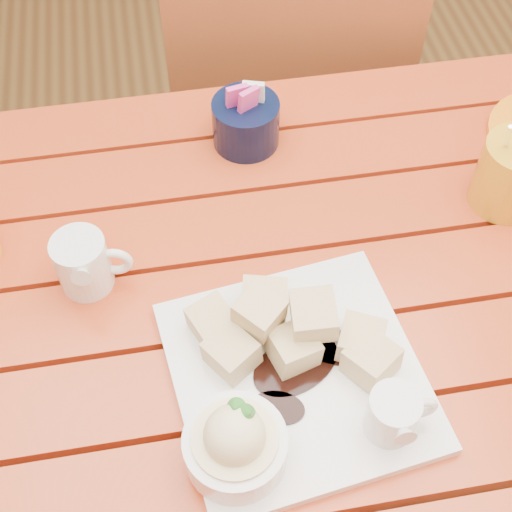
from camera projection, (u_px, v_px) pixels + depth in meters
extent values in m
plane|color=brown|center=(257.00, 488.00, 1.50)|extent=(5.00, 5.00, 0.00)
cube|color=#A23314|center=(293.00, 472.00, 0.78)|extent=(1.20, 0.11, 0.03)
cube|color=#A23314|center=(274.00, 378.00, 0.85)|extent=(1.20, 0.11, 0.03)
cube|color=#A23314|center=(257.00, 299.00, 0.91)|extent=(1.20, 0.11, 0.03)
cube|color=#A23314|center=(243.00, 230.00, 0.98)|extent=(1.20, 0.11, 0.03)
cube|color=#A23314|center=(231.00, 170.00, 1.05)|extent=(1.20, 0.11, 0.03)
cube|color=#A23314|center=(220.00, 117.00, 1.11)|extent=(1.20, 0.11, 0.03)
cube|color=#A23314|center=(220.00, 135.00, 1.17)|extent=(1.12, 0.04, 0.08)
cylinder|color=#A23314|center=(490.00, 219.00, 1.47)|extent=(0.06, 0.06, 0.72)
cube|color=white|center=(297.00, 376.00, 0.82)|extent=(0.31, 0.31, 0.02)
cube|color=#C08D3A|center=(231.00, 353.00, 0.81)|extent=(0.07, 0.07, 0.04)
cube|color=#C08D3A|center=(212.00, 322.00, 0.83)|extent=(0.07, 0.07, 0.04)
cube|color=#C08D3A|center=(361.00, 340.00, 0.82)|extent=(0.07, 0.07, 0.04)
cube|color=#C08D3A|center=(371.00, 360.00, 0.80)|extent=(0.07, 0.07, 0.04)
cube|color=#C08D3A|center=(264.00, 300.00, 0.85)|extent=(0.06, 0.06, 0.04)
cube|color=#C08D3A|center=(259.00, 312.00, 0.80)|extent=(0.07, 0.07, 0.04)
cube|color=#C08D3A|center=(314.00, 315.00, 0.80)|extent=(0.05, 0.05, 0.04)
cube|color=#C08D3A|center=(293.00, 348.00, 0.81)|extent=(0.06, 0.06, 0.04)
cylinder|color=white|center=(235.00, 447.00, 0.74)|extent=(0.11, 0.11, 0.04)
cylinder|color=#FFEDBB|center=(235.00, 443.00, 0.73)|extent=(0.09, 0.09, 0.03)
sphere|color=#FFEDBB|center=(235.00, 435.00, 0.71)|extent=(0.06, 0.06, 0.06)
cone|color=#2E802A|center=(248.00, 414.00, 0.70)|extent=(0.04, 0.04, 0.03)
cone|color=#2E802A|center=(235.00, 408.00, 0.71)|extent=(0.03, 0.03, 0.03)
cylinder|color=white|center=(392.00, 414.00, 0.75)|extent=(0.06, 0.06, 0.06)
cylinder|color=black|center=(396.00, 404.00, 0.73)|extent=(0.04, 0.04, 0.01)
cone|color=white|center=(403.00, 431.00, 0.72)|extent=(0.02, 0.02, 0.03)
torus|color=white|center=(421.00, 409.00, 0.76)|extent=(0.04, 0.01, 0.04)
cylinder|color=orange|center=(511.00, 174.00, 0.95)|extent=(0.09, 0.09, 0.10)
cylinder|color=silver|center=(505.00, 151.00, 0.93)|extent=(0.05, 0.05, 0.14)
cylinder|color=white|center=(83.00, 263.00, 0.88)|extent=(0.07, 0.07, 0.08)
cylinder|color=white|center=(77.00, 246.00, 0.85)|extent=(0.05, 0.05, 0.01)
cone|color=white|center=(79.00, 272.00, 0.84)|extent=(0.03, 0.03, 0.03)
torus|color=white|center=(115.00, 258.00, 0.88)|extent=(0.05, 0.02, 0.05)
cylinder|color=black|center=(246.00, 123.00, 1.03)|extent=(0.10, 0.10, 0.07)
cube|color=#E23D95|center=(237.00, 98.00, 0.99)|extent=(0.03, 0.02, 0.05)
cube|color=white|center=(254.00, 94.00, 1.00)|extent=(0.03, 0.02, 0.05)
cube|color=#E23D95|center=(248.00, 102.00, 0.99)|extent=(0.03, 0.03, 0.05)
cube|color=brown|center=(279.00, 101.00, 1.56)|extent=(0.47, 0.47, 0.03)
cylinder|color=brown|center=(341.00, 118.00, 1.86)|extent=(0.04, 0.04, 0.43)
cylinder|color=brown|center=(198.00, 125.00, 1.84)|extent=(0.04, 0.04, 0.43)
cylinder|color=brown|center=(365.00, 229.00, 1.64)|extent=(0.04, 0.04, 0.43)
cylinder|color=brown|center=(203.00, 239.00, 1.62)|extent=(0.04, 0.04, 0.43)
cube|color=brown|center=(294.00, 70.00, 1.24)|extent=(0.44, 0.07, 0.46)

